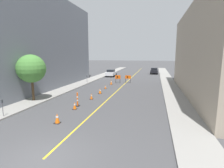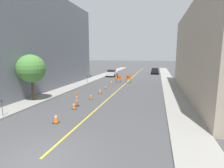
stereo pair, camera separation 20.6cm
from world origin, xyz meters
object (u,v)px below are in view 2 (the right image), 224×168
(parked_car_curb_near, at_px, (112,73))
(parking_meter_near_curb, at_px, (2,104))
(parked_car_curb_mid, at_px, (155,71))
(street_tree_left_near, at_px, (31,69))
(traffic_cone_nearest, at_px, (56,118))
(traffic_cone_farthest, at_px, (111,82))
(traffic_cone_fifth, at_px, (106,87))
(parking_meter_far_curb, at_px, (87,77))
(delineator_post_front, at_px, (77,100))
(traffic_cone_third, at_px, (91,96))
(arrow_barricade_primary, at_px, (118,77))
(traffic_cone_fourth, at_px, (100,91))
(arrow_barricade_secondary, at_px, (128,78))
(traffic_cone_second, at_px, (74,106))

(parked_car_curb_near, bearing_deg, parking_meter_near_curb, -94.32)
(parked_car_curb_mid, height_order, street_tree_left_near, street_tree_left_near)
(traffic_cone_nearest, relative_size, traffic_cone_farthest, 0.99)
(traffic_cone_nearest, relative_size, traffic_cone_fifth, 1.49)
(parking_meter_far_curb, bearing_deg, delineator_post_front, -71.83)
(traffic_cone_nearest, xyz_separation_m, parking_meter_far_curb, (-4.64, 17.12, 0.67))
(traffic_cone_nearest, distance_m, traffic_cone_third, 7.01)
(traffic_cone_nearest, bearing_deg, delineator_post_front, 95.36)
(traffic_cone_nearest, xyz_separation_m, arrow_barricade_primary, (0.36, 19.01, 0.58))
(traffic_cone_fourth, xyz_separation_m, parked_car_curb_mid, (6.38, 25.85, 0.47))
(traffic_cone_nearest, xyz_separation_m, traffic_cone_third, (-0.06, 7.01, -0.04))
(traffic_cone_fourth, relative_size, arrow_barricade_secondary, 0.51)
(traffic_cone_third, relative_size, traffic_cone_farthest, 0.88)
(traffic_cone_nearest, distance_m, traffic_cone_farthest, 16.94)
(parked_car_curb_near, xyz_separation_m, parking_meter_far_curb, (-1.54, -10.75, 0.23))
(parking_meter_far_curb, bearing_deg, arrow_barricade_secondary, 17.85)
(traffic_cone_farthest, distance_m, parked_car_curb_near, 11.29)
(traffic_cone_farthest, height_order, delineator_post_front, delineator_post_front)
(traffic_cone_fifth, xyz_separation_m, arrow_barricade_primary, (0.61, 5.72, 0.70))
(traffic_cone_second, relative_size, traffic_cone_farthest, 0.91)
(traffic_cone_farthest, relative_size, arrow_barricade_primary, 0.55)
(traffic_cone_fifth, relative_size, parked_car_curb_mid, 0.11)
(traffic_cone_third, bearing_deg, delineator_post_front, -96.88)
(traffic_cone_third, bearing_deg, parked_car_curb_mid, 77.44)
(arrow_barricade_primary, bearing_deg, traffic_cone_third, -96.11)
(traffic_cone_third, relative_size, parked_car_curb_mid, 0.15)
(traffic_cone_farthest, relative_size, street_tree_left_near, 0.15)
(traffic_cone_fourth, relative_size, parking_meter_far_curb, 0.52)
(traffic_cone_nearest, bearing_deg, parked_car_curb_near, 96.34)
(traffic_cone_second, bearing_deg, arrow_barricade_secondary, 81.72)
(traffic_cone_fourth, distance_m, traffic_cone_fifth, 3.33)
(traffic_cone_fourth, distance_m, traffic_cone_farthest, 6.97)
(arrow_barricade_secondary, relative_size, parked_car_curb_near, 0.30)
(traffic_cone_fifth, bearing_deg, traffic_cone_farthest, 91.11)
(traffic_cone_fifth, height_order, arrow_barricade_primary, arrow_barricade_primary)
(delineator_post_front, distance_m, parked_car_curb_mid, 32.33)
(traffic_cone_second, bearing_deg, traffic_cone_fifth, 90.11)
(traffic_cone_nearest, height_order, parking_meter_near_curb, parking_meter_near_curb)
(delineator_post_front, relative_size, parked_car_curb_mid, 0.31)
(parking_meter_far_curb, bearing_deg, parked_car_curb_near, 81.86)
(parked_car_curb_near, bearing_deg, delineator_post_front, -84.64)
(traffic_cone_fourth, bearing_deg, delineator_post_front, -93.77)
(arrow_barricade_secondary, bearing_deg, parked_car_curb_near, 117.03)
(traffic_cone_nearest, height_order, arrow_barricade_primary, arrow_barricade_primary)
(street_tree_left_near, bearing_deg, parked_car_curb_mid, 68.94)
(traffic_cone_fifth, height_order, parking_meter_far_curb, parking_meter_far_curb)
(parking_meter_near_curb, relative_size, street_tree_left_near, 0.28)
(traffic_cone_third, xyz_separation_m, parked_car_curb_near, (-3.04, 20.86, 0.48))
(traffic_cone_farthest, bearing_deg, parked_car_curb_near, 104.22)
(arrow_barricade_primary, height_order, street_tree_left_near, street_tree_left_near)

